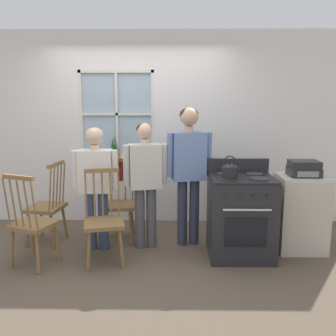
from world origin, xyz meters
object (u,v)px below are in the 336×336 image
at_px(person_teen_center, 145,175).
at_px(person_adult_right, 189,162).
at_px(stove, 241,216).
at_px(handbag, 118,170).
at_px(kettle, 230,170).
at_px(chair_center_cluster, 32,225).
at_px(chair_near_wall, 47,207).
at_px(side_counter, 300,213).
at_px(stereo, 304,169).
at_px(potted_plant, 114,151).
at_px(chair_by_window, 118,204).
at_px(person_elderly_left, 96,178).
at_px(chair_near_stove, 104,222).

relative_size(person_teen_center, person_adult_right, 0.90).
xyz_separation_m(stove, handbag, (-1.48, 0.70, 0.38)).
xyz_separation_m(person_teen_center, kettle, (0.94, -0.35, 0.13)).
bearing_deg(chair_center_cluster, person_teen_center, -134.77).
bearing_deg(chair_near_wall, chair_center_cluster, 13.69).
height_order(person_teen_center, side_counter, person_teen_center).
height_order(chair_near_wall, stove, stove).
bearing_deg(kettle, stereo, 18.41).
height_order(chair_center_cluster, kettle, kettle).
bearing_deg(potted_plant, chair_center_cluster, -114.49).
bearing_deg(chair_center_cluster, stove, -151.24).
bearing_deg(chair_by_window, handbag, 90.00).
bearing_deg(stove, potted_plant, 144.36).
xyz_separation_m(chair_near_wall, person_adult_right, (1.74, -0.00, 0.57)).
xyz_separation_m(person_elderly_left, handbag, (0.19, 0.54, -0.02)).
bearing_deg(chair_center_cluster, chair_near_stove, -151.56).
xyz_separation_m(chair_near_wall, person_elderly_left, (0.65, -0.18, 0.41)).
height_order(chair_near_stove, stove, stove).
distance_m(chair_center_cluster, chair_near_stove, 0.75).
distance_m(stove, side_counter, 0.76).
height_order(stove, kettle, kettle).
bearing_deg(side_counter, chair_center_cluster, -170.75).
distance_m(potted_plant, side_counter, 2.61).
bearing_deg(potted_plant, person_teen_center, -61.33).
height_order(person_elderly_left, potted_plant, person_elderly_left).
bearing_deg(chair_near_wall, kettle, 86.81).
bearing_deg(chair_near_wall, chair_near_stove, 64.91).
height_order(chair_center_cluster, side_counter, chair_center_cluster).
height_order(person_elderly_left, side_counter, person_elderly_left).
bearing_deg(handbag, person_adult_right, -22.37).
height_order(potted_plant, stereo, potted_plant).
distance_m(potted_plant, handbag, 0.51).
relative_size(kettle, potted_plant, 0.78).
bearing_deg(kettle, person_adult_right, 132.35).
relative_size(potted_plant, side_counter, 0.35).
xyz_separation_m(chair_near_wall, chair_near_stove, (0.80, -0.54, 0.00)).
height_order(person_elderly_left, person_adult_right, person_adult_right).
xyz_separation_m(person_teen_center, person_adult_right, (0.52, 0.11, 0.14)).
height_order(chair_near_wall, chair_near_stove, same).
relative_size(chair_by_window, chair_near_stove, 1.00).
bearing_deg(stereo, kettle, -161.59).
bearing_deg(chair_near_stove, person_elderly_left, 99.47).
relative_size(side_counter, stereo, 2.65).
bearing_deg(kettle, chair_near_wall, 167.81).
bearing_deg(kettle, chair_by_window, 155.28).
bearing_deg(person_adult_right, kettle, -58.81).
distance_m(kettle, side_counter, 1.11).
height_order(chair_by_window, stereo, stereo).
xyz_separation_m(stove, kettle, (-0.16, -0.13, 0.55)).
bearing_deg(chair_near_stove, potted_plant, 80.98).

